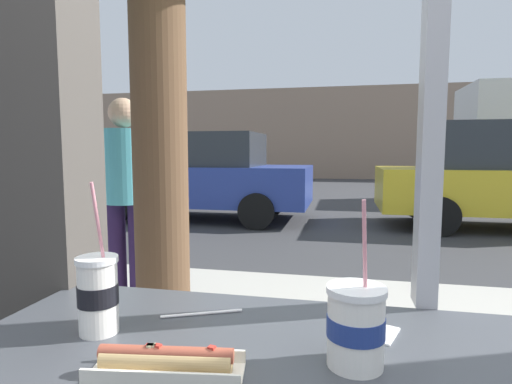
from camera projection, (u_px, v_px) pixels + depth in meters
ground_plane at (351, 214)px, 8.84m from camera, size 60.00×60.00×0.00m
sidewalk_strip at (371, 355)px, 2.60m from camera, size 16.00×2.80×0.13m
building_facade_far at (347, 133)px, 20.51m from camera, size 28.00×1.20×4.51m
soda_cup_left at (356, 325)px, 0.72m from camera, size 0.11×0.11×0.30m
soda_cup_right at (98, 293)px, 0.86m from camera, size 0.09×0.09×0.32m
hotdog_tray_near at (166, 362)px, 0.70m from camera, size 0.27×0.12×0.05m
loose_straw at (202, 313)px, 0.96m from camera, size 0.18×0.08×0.01m
napkin_wrapper at (367, 330)px, 0.87m from camera, size 0.14×0.13×0.00m
parked_car_blue at (201, 175)px, 8.23m from camera, size 4.42×2.06×1.72m
pedestrian at (126, 191)px, 3.10m from camera, size 0.32×0.32×1.63m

